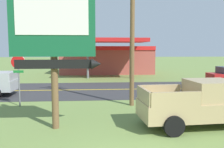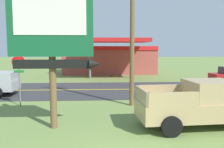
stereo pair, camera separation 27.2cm
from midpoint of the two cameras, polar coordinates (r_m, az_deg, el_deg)
road_asphalt at (r=19.27m, az=-0.43°, el=-3.73°), size 140.00×8.00×0.02m
road_centre_line at (r=19.27m, az=-0.43°, el=-3.69°), size 126.00×0.20×0.01m
motel_sign at (r=9.82m, az=-13.20°, el=8.84°), size 3.58×0.54×5.75m
stop_sign at (r=14.52m, az=-20.79°, el=0.69°), size 0.80×0.08×2.95m
utility_pole at (r=13.82m, az=5.45°, el=13.09°), size 1.87×0.26×9.37m
gas_station at (r=32.28m, az=-0.42°, el=3.67°), size 12.00×11.50×4.40m
pickup_tan_parked_on_lawn at (r=10.84m, az=21.21°, el=-6.73°), size 5.32×2.50×1.96m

